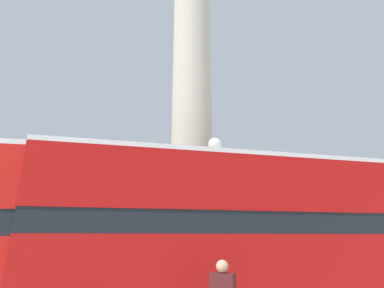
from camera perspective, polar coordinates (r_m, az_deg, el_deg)
The scene contains 4 objects.
monument_column at distance 14.93m, azimuth 0.00°, elevation 0.19°, with size 6.27×6.27×19.65m.
bus_b at distance 8.98m, azimuth 9.82°, elevation -15.46°, with size 11.37×3.54×4.36m.
equestrian_statue at distance 19.50m, azimuth -29.74°, elevation -16.28°, with size 4.74×4.24×6.26m.
street_lamp at distance 10.27m, azimuth 4.61°, elevation -10.41°, with size 0.47×0.47×5.54m.
Camera 1 is at (-2.20, -14.08, 2.18)m, focal length 28.00 mm.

